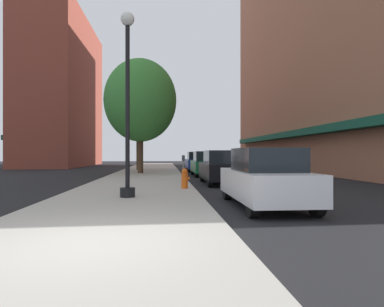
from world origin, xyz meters
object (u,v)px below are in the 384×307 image
(lamppost, at_px, (127,100))
(fire_hydrant, at_px, (185,178))
(car_blue, at_px, (197,162))
(car_white, at_px, (265,178))
(car_black, at_px, (221,168))
(tree_mid, at_px, (139,110))
(tree_near, at_px, (140,100))
(parking_meter_near, at_px, (183,166))
(car_green, at_px, (206,164))

(lamppost, bearing_deg, fire_hydrant, 52.16)
(fire_hydrant, xyz_separation_m, car_blue, (2.02, 15.50, 0.29))
(car_white, distance_m, car_blue, 19.65)
(fire_hydrant, bearing_deg, car_black, 57.15)
(lamppost, height_order, car_white, lamppost)
(fire_hydrant, bearing_deg, tree_mid, 100.73)
(lamppost, height_order, car_black, lamppost)
(lamppost, height_order, tree_near, tree_near)
(tree_near, relative_size, car_black, 1.90)
(tree_mid, height_order, car_black, tree_mid)
(parking_meter_near, bearing_deg, car_black, 28.28)
(car_blue, bearing_deg, parking_meter_near, -99.61)
(tree_near, distance_m, car_blue, 7.82)
(tree_mid, xyz_separation_m, car_white, (4.97, -19.73, -4.40))
(lamppost, distance_m, car_green, 12.67)
(tree_near, xyz_separation_m, car_black, (4.51, -7.84, -4.50))
(parking_meter_near, bearing_deg, tree_mid, 102.60)
(car_blue, bearing_deg, tree_near, -136.18)
(car_white, bearing_deg, car_green, 88.45)
(parking_meter_near, distance_m, car_white, 6.52)
(parking_meter_near, distance_m, tree_near, 10.22)
(fire_hydrant, height_order, tree_near, tree_near)
(tree_near, xyz_separation_m, car_green, (4.51, -1.74, -4.50))
(car_black, bearing_deg, car_white, -91.61)
(tree_near, distance_m, car_white, 16.40)
(car_black, bearing_deg, car_green, 88.39)
(car_green, relative_size, car_blue, 1.00)
(tree_mid, xyz_separation_m, car_black, (4.97, -12.46, -4.40))
(fire_hydrant, xyz_separation_m, tree_mid, (-2.95, 15.59, 4.68))
(fire_hydrant, height_order, parking_meter_near, parking_meter_near)
(parking_meter_near, height_order, tree_near, tree_near)
(fire_hydrant, distance_m, tree_near, 12.22)
(lamppost, bearing_deg, car_blue, 77.50)
(car_white, relative_size, car_green, 1.00)
(lamppost, relative_size, car_black, 1.37)
(parking_meter_near, xyz_separation_m, car_blue, (1.95, 13.43, -0.14))
(car_green, bearing_deg, car_white, -92.13)
(tree_near, relative_size, car_white, 1.90)
(car_black, bearing_deg, parking_meter_near, -153.32)
(lamppost, xyz_separation_m, car_green, (4.00, 11.78, -2.39))
(tree_near, distance_m, car_green, 6.60)
(tree_mid, height_order, car_blue, tree_mid)
(car_black, bearing_deg, fire_hydrant, -124.46)
(car_white, distance_m, car_green, 13.37)
(fire_hydrant, distance_m, car_black, 3.73)
(car_black, relative_size, car_green, 1.00)
(tree_mid, bearing_deg, tree_near, -84.33)
(tree_near, xyz_separation_m, car_blue, (4.51, 4.54, -4.50))
(car_blue, bearing_deg, lamppost, -103.85)
(parking_meter_near, bearing_deg, tree_near, 106.07)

